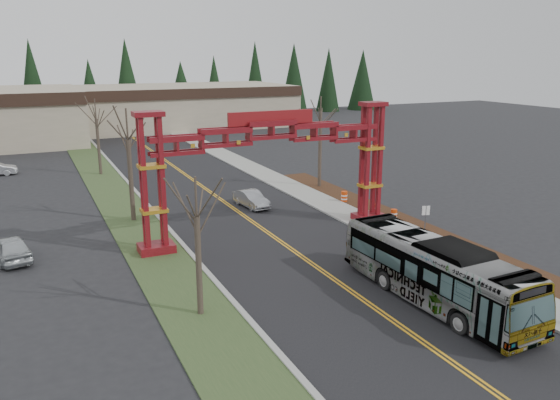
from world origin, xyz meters
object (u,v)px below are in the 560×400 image
gateway_arch (271,150)px  silver_sedan (251,199)px  bare_tree_median_near (197,218)px  bare_tree_median_far (96,119)px  transit_bus (434,271)px  retail_building_east (178,106)px  parked_car_near_a (11,248)px  barrel_mid (377,210)px  barrel_south (394,215)px  bare_tree_median_mid (128,141)px  street_sign (426,215)px  bare_tree_right_far (321,120)px  barrel_north (344,197)px

gateway_arch → silver_sedan: size_ratio=4.46×
bare_tree_median_near → bare_tree_median_far: 35.14m
gateway_arch → bare_tree_median_far: bearing=107.3°
transit_bus → retail_building_east: bearing=82.7°
parked_car_near_a → barrel_mid: parked_car_near_a is taller
gateway_arch → bare_tree_median_far: size_ratio=2.31×
retail_building_east → barrel_south: (-0.21, -62.68, -3.07)m
parked_car_near_a → bare_tree_median_mid: bare_tree_median_mid is taller
bare_tree_median_far → bare_tree_median_near: bearing=-90.0°
parked_car_near_a → street_sign: street_sign is taller
retail_building_east → bare_tree_median_far: bare_tree_median_far is taller
bare_tree_median_mid → bare_tree_median_far: (0.00, 18.09, -0.30)m
bare_tree_right_far → transit_bus: bearing=-106.0°
transit_bus → bare_tree_median_near: 12.10m
bare_tree_right_far → parked_car_near_a: bearing=-161.7°
transit_bus → barrel_north: bearing=69.7°
gateway_arch → barrel_mid: (9.33, 0.83, -5.50)m
bare_tree_median_mid → bare_tree_right_far: bare_tree_right_far is taller
retail_building_east → barrel_north: size_ratio=38.55×
gateway_arch → bare_tree_right_far: bearing=48.2°
retail_building_east → silver_sedan: (-8.47, -54.49, -2.84)m
bare_tree_median_mid → barrel_north: (17.15, -2.32, -5.60)m
silver_sedan → barrel_mid: silver_sedan is taller
gateway_arch → street_sign: 11.28m
gateway_arch → barrel_mid: 10.86m
bare_tree_median_near → bare_tree_median_far: bearing=90.0°
bare_tree_median_far → barrel_mid: 30.81m
bare_tree_median_near → barrel_mid: bearing=30.5°
silver_sedan → bare_tree_median_near: size_ratio=0.60×
bare_tree_right_far → barrel_mid: (-0.67, -10.35, -5.81)m
barrel_south → bare_tree_median_near: bearing=-154.0°
bare_tree_median_near → barrel_mid: 20.59m
silver_sedan → street_sign: 14.66m
barrel_south → silver_sedan: bearing=135.3°
retail_building_east → barrel_mid: retail_building_east is taller
parked_car_near_a → bare_tree_right_far: (26.29, 8.70, 5.53)m
gateway_arch → barrel_mid: bearing=5.1°
bare_tree_median_mid → street_sign: bearing=-36.5°
street_sign → barrel_south: street_sign is taller
street_sign → barrel_mid: (0.19, 5.85, -1.18)m
bare_tree_right_far → gateway_arch: bearing=-131.8°
bare_tree_median_near → barrel_south: 20.28m
retail_building_east → barrel_mid: size_ratio=39.02×
bare_tree_right_far → retail_building_east: bearing=90.0°
barrel_south → barrel_mid: bearing=106.6°
retail_building_east → street_sign: (-0.86, -66.98, -1.84)m
bare_tree_right_far → barrel_north: bare_tree_right_far is taller
retail_building_east → street_sign: 67.01m
silver_sedan → barrel_north: 7.91m
street_sign → parked_car_near_a: bearing=163.6°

